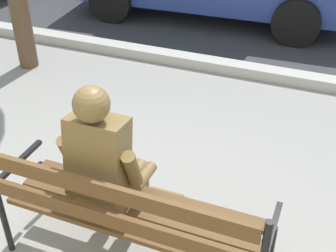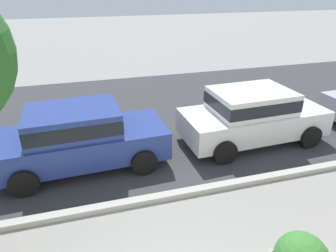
{
  "view_description": "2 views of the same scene",
  "coord_description": "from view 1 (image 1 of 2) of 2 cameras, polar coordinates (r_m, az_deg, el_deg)",
  "views": [
    {
      "loc": [
        1.09,
        -2.1,
        2.64
      ],
      "look_at": [
        0.1,
        0.5,
        0.75
      ],
      "focal_mm": 49.85,
      "sensor_mm": 36.0,
      "label": 1
    },
    {
      "loc": [
        -0.53,
        -2.1,
        4.26
      ],
      "look_at": [
        1.43,
        4.76,
        0.8
      ],
      "focal_mm": 32.22,
      "sensor_mm": 36.0,
      "label": 2
    }
  ],
  "objects": [
    {
      "name": "park_bench",
      "position": [
        2.99,
        -4.95,
        -10.48
      ],
      "size": [
        1.81,
        0.56,
        0.95
      ],
      "color": "brown",
      "rests_on": "ground"
    },
    {
      "name": "curb_stone",
      "position": [
        5.73,
        7.67,
        7.17
      ],
      "size": [
        60.0,
        0.2,
        0.12
      ],
      "primitive_type": "cube",
      "color": "#B2AFA8",
      "rests_on": "ground"
    },
    {
      "name": "ground_plane",
      "position": [
        3.55,
        -4.55,
        -14.03
      ],
      "size": [
        80.0,
        80.0,
        0.0
      ],
      "primitive_type": "plane",
      "color": "gray"
    },
    {
      "name": "bronze_statue_seated",
      "position": [
        3.12,
        -6.74,
        -5.33
      ],
      "size": [
        0.63,
        0.76,
        1.37
      ],
      "color": "brown",
      "rests_on": "ground"
    }
  ]
}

